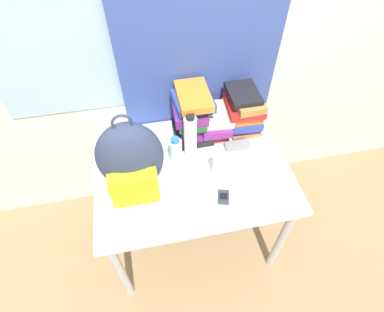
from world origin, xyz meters
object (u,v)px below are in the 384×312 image
(book_stack_right, at_px, (243,111))
(sunscreen_bottle, at_px, (218,164))
(backpack, at_px, (131,160))
(cell_phone, at_px, (223,197))
(sports_bottle, at_px, (190,137))
(sunglasses_case, at_px, (237,146))
(book_stack_left, at_px, (192,114))
(book_stack_center, at_px, (213,121))
(water_bottle, at_px, (176,151))

(book_stack_right, bearing_deg, sunscreen_bottle, -126.04)
(backpack, bearing_deg, book_stack_right, 24.44)
(book_stack_right, height_order, sunscreen_bottle, book_stack_right)
(backpack, distance_m, book_stack_right, 0.75)
(book_stack_right, height_order, cell_phone, book_stack_right)
(sports_bottle, bearing_deg, sunglasses_case, -1.40)
(sunscreen_bottle, bearing_deg, book_stack_left, 102.38)
(book_stack_center, xyz_separation_m, water_bottle, (-0.26, -0.20, 0.00))
(book_stack_right, relative_size, sports_bottle, 0.92)
(book_stack_right, distance_m, sunglasses_case, 0.21)
(sunglasses_case, bearing_deg, book_stack_left, 145.71)
(book_stack_center, relative_size, sports_bottle, 0.95)
(backpack, bearing_deg, book_stack_left, 40.23)
(water_bottle, bearing_deg, sunglasses_case, 4.53)
(book_stack_right, relative_size, sunscreen_bottle, 1.45)
(cell_phone, bearing_deg, book_stack_left, 97.86)
(backpack, height_order, book_stack_right, backpack)
(book_stack_left, bearing_deg, backpack, -139.77)
(water_bottle, bearing_deg, book_stack_right, 23.44)
(book_stack_left, bearing_deg, sports_bottle, -104.43)
(water_bottle, bearing_deg, sports_bottle, 21.85)
(sports_bottle, distance_m, sunglasses_case, 0.31)
(book_stack_center, bearing_deg, backpack, -148.05)
(cell_phone, bearing_deg, sunscreen_bottle, 88.13)
(book_stack_left, distance_m, sunglasses_case, 0.33)
(backpack, bearing_deg, cell_phone, -22.14)
(book_stack_center, relative_size, water_bottle, 1.53)
(book_stack_left, height_order, sports_bottle, book_stack_left)
(sunglasses_case, bearing_deg, water_bottle, -175.47)
(cell_phone, bearing_deg, sports_bottle, 108.13)
(book_stack_center, xyz_separation_m, book_stack_right, (0.18, -0.00, 0.05))
(backpack, height_order, sunglasses_case, backpack)
(backpack, height_order, water_bottle, backpack)
(water_bottle, bearing_deg, cell_phone, -55.85)
(sunscreen_bottle, distance_m, sunglasses_case, 0.25)
(water_bottle, distance_m, sunscreen_bottle, 0.25)
(book_stack_right, relative_size, water_bottle, 1.48)
(book_stack_center, distance_m, sports_bottle, 0.24)
(book_stack_left, bearing_deg, cell_phone, -82.14)
(cell_phone, bearing_deg, backpack, 157.86)
(backpack, bearing_deg, book_stack_center, 31.95)
(backpack, distance_m, water_bottle, 0.29)
(backpack, height_order, cell_phone, backpack)
(backpack, distance_m, sunscreen_bottle, 0.46)
(backpack, distance_m, sunglasses_case, 0.66)
(book_stack_right, xyz_separation_m, sports_bottle, (-0.35, -0.16, 0.01))
(water_bottle, xyz_separation_m, cell_phone, (0.20, -0.29, -0.08))
(backpack, relative_size, sunglasses_case, 3.23)
(sports_bottle, bearing_deg, cell_phone, -71.87)
(sunglasses_case, bearing_deg, cell_phone, -118.36)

